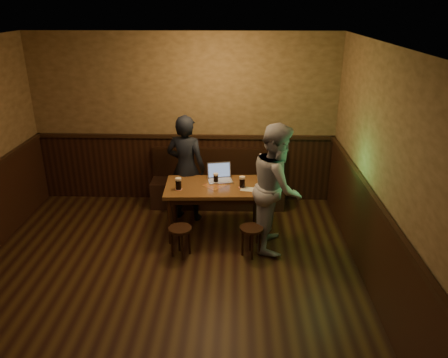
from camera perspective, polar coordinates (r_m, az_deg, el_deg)
room at (r=4.76m, az=-9.01°, el=-3.21°), size 5.04×6.04×2.84m
bench at (r=7.35m, az=-0.81°, el=-1.05°), size 2.20×0.50×0.95m
pub_table at (r=6.32m, az=-1.23°, el=-1.69°), size 1.45×0.87×0.76m
stool_left at (r=5.91m, az=-5.73°, el=-7.07°), size 0.40×0.40×0.42m
stool_right at (r=5.90m, az=3.62°, el=-7.06°), size 0.34×0.34×0.42m
pint_left at (r=6.15m, az=-5.97°, el=-0.61°), size 0.11×0.11×0.17m
pint_mid at (r=6.35m, az=-1.08°, el=0.12°), size 0.09×0.09×0.15m
pint_right at (r=6.19m, az=2.39°, el=-0.39°), size 0.11×0.11×0.17m
laptop at (r=6.45m, az=-0.56°, el=0.41°), size 0.40×0.34×0.25m
menu at (r=6.16m, az=3.22°, el=-1.34°), size 0.25×0.19×0.00m
person_suit at (r=6.72m, az=-4.97°, el=1.41°), size 0.69×0.54×1.68m
person_grey at (r=5.95m, az=6.94°, el=-1.05°), size 0.75×0.92×1.77m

